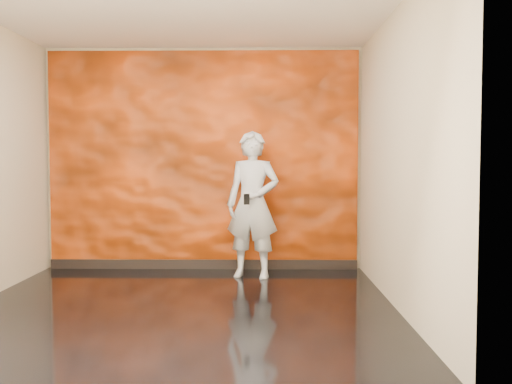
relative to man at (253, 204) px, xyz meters
name	(u,v)px	position (x,y,z in m)	size (l,w,h in m)	color
room	(181,158)	(-0.64, -1.43, 0.54)	(4.02, 4.02, 2.81)	black
feature_wall	(203,160)	(-0.64, 0.53, 0.52)	(3.90, 0.06, 2.75)	#EC4909
baseboard	(204,264)	(-0.64, 0.49, -0.80)	(3.90, 0.04, 0.12)	black
man	(253,204)	(0.00, 0.00, 0.00)	(0.63, 0.41, 1.72)	#A5ACB6
phone	(247,199)	(-0.06, -0.25, 0.08)	(0.07, 0.01, 0.12)	black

